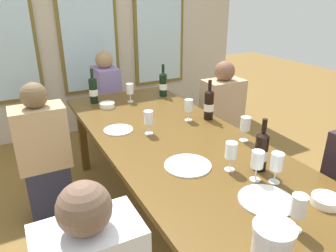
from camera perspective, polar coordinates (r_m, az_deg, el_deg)
The scene contains 24 objects.
ground_plane at distance 2.53m, azimuth 2.89°, elevation -18.83°, with size 12.00×12.00×0.00m, color brown.
back_wall_with_windows at distance 4.11m, azimuth -14.53°, elevation 18.84°, with size 4.21×0.10×2.90m.
dining_table at distance 2.15m, azimuth 3.25°, elevation -5.10°, with size 1.01×2.81×0.74m.
white_plate_0 at distance 1.88m, azimuth 3.56°, elevation -7.08°, with size 0.28×0.28×0.01m, color white.
white_plate_1 at distance 1.66m, azimuth 17.24°, elevation -12.63°, with size 0.27×0.27×0.01m, color white.
white_plate_2 at distance 2.38m, azimuth -8.90°, elevation -0.70°, with size 0.22×0.22×0.01m, color white.
metal_pitcher at distance 1.28m, azimuth 18.16°, elevation -19.98°, with size 0.16×0.16×0.19m.
wine_bottle_0 at distance 3.00m, azimuth -13.29°, elevation 6.34°, with size 0.08×0.08×0.32m.
wine_bottle_1 at distance 3.13m, azimuth -0.88°, elevation 7.54°, with size 0.08×0.08×0.31m.
wine_bottle_2 at distance 2.55m, azimuth 7.37°, elevation 3.89°, with size 0.08×0.08×0.32m.
wine_bottle_3 at distance 1.87m, azimuth 16.42°, elevation -4.31°, with size 0.08×0.08×0.31m.
tasting_bowl_1 at distance 2.88m, azimuth -10.89°, elevation 3.70°, with size 0.13×0.13×0.04m, color white.
tasting_bowl_2 at distance 1.74m, azimuth 26.55°, elevation -11.90°, with size 0.14×0.14×0.04m, color white.
wine_glass_1 at distance 1.76m, azimuth 15.77°, elevation -6.05°, with size 0.07×0.07×0.17m.
wine_glass_3 at distance 1.77m, azimuth 18.99°, elevation -6.32°, with size 0.07×0.07×0.17m.
wine_glass_4 at distance 2.51m, azimuth 3.74°, elevation 3.52°, with size 0.07×0.07×0.17m.
wine_glass_5 at distance 1.82m, azimuth 11.27°, elevation -4.57°, with size 0.07×0.07×0.17m.
wine_glass_6 at distance 2.26m, azimuth -3.53°, elevation 1.34°, with size 0.07×0.07×0.17m.
wine_glass_7 at distance 2.21m, azimuth 13.72°, elevation 0.19°, with size 0.07×0.07×0.17m.
wine_glass_8 at distance 1.47m, azimuth 22.54°, elevation -13.33°, with size 0.07×0.07×0.17m.
wine_glass_9 at distance 2.98m, azimuth -6.87°, elevation 6.60°, with size 0.07×0.07×0.17m.
seated_person_0 at distance 2.61m, azimuth -21.36°, elevation -5.20°, with size 0.38×0.24×1.11m.
seated_person_1 at distance 3.17m, azimuth 9.56°, elevation 1.08°, with size 0.38×0.24×1.11m.
seated_person_4 at distance 3.70m, azimuth -10.83°, elevation 4.14°, with size 0.24×0.38×1.11m.
Camera 1 is at (-0.99, -1.62, 1.68)m, focal length 33.89 mm.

